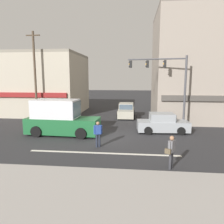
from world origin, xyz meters
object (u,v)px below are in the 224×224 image
(utility_pole_far_right, at_px, (192,79))
(pedestrian_mid_crossing, at_px, (98,133))
(sedan_crossing_rightbound, at_px, (163,124))
(box_truck_parked_curbside, at_px, (60,119))
(street_tree, at_px, (173,88))
(pedestrian_foreground_with_bag, at_px, (171,150))
(traffic_light_mast, at_px, (169,79))
(utility_pole_near_left, at_px, (35,76))
(sedan_crossing_center, at_px, (126,111))

(utility_pole_far_right, xyz_separation_m, pedestrian_mid_crossing, (-8.51, -11.53, -3.29))
(sedan_crossing_rightbound, relative_size, box_truck_parked_curbside, 0.74)
(street_tree, height_order, pedestrian_foreground_with_bag, street_tree)
(pedestrian_foreground_with_bag, bearing_deg, pedestrian_mid_crossing, 143.93)
(street_tree, distance_m, traffic_light_mast, 3.76)
(traffic_light_mast, xyz_separation_m, sedan_crossing_rightbound, (-0.54, -1.06, -3.59))
(utility_pole_near_left, xyz_separation_m, traffic_light_mast, (12.80, -2.41, -0.29))
(utility_pole_far_right, distance_m, pedestrian_foreground_with_bag, 15.52)
(traffic_light_mast, height_order, pedestrian_foreground_with_bag, traffic_light_mast)
(traffic_light_mast, bearing_deg, pedestrian_foreground_with_bag, -96.94)
(sedan_crossing_rightbound, xyz_separation_m, pedestrian_foreground_with_bag, (-0.48, -7.34, 0.24))
(pedestrian_mid_crossing, bearing_deg, box_truck_parked_curbside, 141.03)
(utility_pole_near_left, distance_m, pedestrian_mid_crossing, 11.56)
(street_tree, xyz_separation_m, box_truck_parked_curbside, (-9.48, -6.16, -2.12))
(sedan_crossing_rightbound, bearing_deg, sedan_crossing_center, 116.36)
(utility_pole_far_right, distance_m, sedan_crossing_center, 8.02)
(street_tree, distance_m, utility_pole_far_right, 3.68)
(utility_pole_near_left, bearing_deg, street_tree, 4.64)
(street_tree, xyz_separation_m, sedan_crossing_center, (-4.70, 1.95, -2.66))
(traffic_light_mast, xyz_separation_m, pedestrian_mid_crossing, (-5.12, -5.42, -3.35))
(street_tree, height_order, traffic_light_mast, traffic_light_mast)
(box_truck_parked_curbside, relative_size, pedestrian_mid_crossing, 3.41)
(street_tree, height_order, pedestrian_mid_crossing, street_tree)
(utility_pole_near_left, height_order, sedan_crossing_rightbound, utility_pole_near_left)
(utility_pole_near_left, xyz_separation_m, sedan_crossing_center, (9.02, 3.06, -3.88))
(sedan_crossing_center, distance_m, box_truck_parked_curbside, 9.43)
(traffic_light_mast, bearing_deg, sedan_crossing_center, 124.64)
(sedan_crossing_rightbound, bearing_deg, utility_pole_far_right, 61.26)
(box_truck_parked_curbside, distance_m, pedestrian_foreground_with_bag, 9.50)
(sedan_crossing_center, distance_m, pedestrian_foreground_with_bag, 14.15)
(utility_pole_far_right, distance_m, box_truck_parked_curbside, 15.11)
(street_tree, height_order, utility_pole_near_left, utility_pole_near_left)
(street_tree, distance_m, utility_pole_near_left, 13.82)
(utility_pole_far_right, relative_size, traffic_light_mast, 1.32)
(pedestrian_foreground_with_bag, distance_m, pedestrian_mid_crossing, 5.07)
(traffic_light_mast, bearing_deg, utility_pole_far_right, 60.97)
(traffic_light_mast, relative_size, box_truck_parked_curbside, 1.09)
(street_tree, bearing_deg, sedan_crossing_rightbound, -107.68)
(traffic_light_mast, bearing_deg, pedestrian_mid_crossing, -133.38)
(sedan_crossing_center, bearing_deg, traffic_light_mast, -55.36)
(utility_pole_far_right, bearing_deg, sedan_crossing_rightbound, -118.74)
(traffic_light_mast, height_order, sedan_crossing_center, traffic_light_mast)
(utility_pole_far_right, relative_size, box_truck_parked_curbside, 1.44)
(traffic_light_mast, height_order, box_truck_parked_curbside, traffic_light_mast)
(pedestrian_foreground_with_bag, bearing_deg, sedan_crossing_rightbound, 86.26)
(utility_pole_far_right, bearing_deg, sedan_crossing_center, -174.91)
(pedestrian_mid_crossing, bearing_deg, sedan_crossing_center, 82.99)
(utility_pole_far_right, bearing_deg, box_truck_parked_curbside, -143.80)
(traffic_light_mast, height_order, pedestrian_mid_crossing, traffic_light_mast)
(sedan_crossing_center, bearing_deg, street_tree, -22.49)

